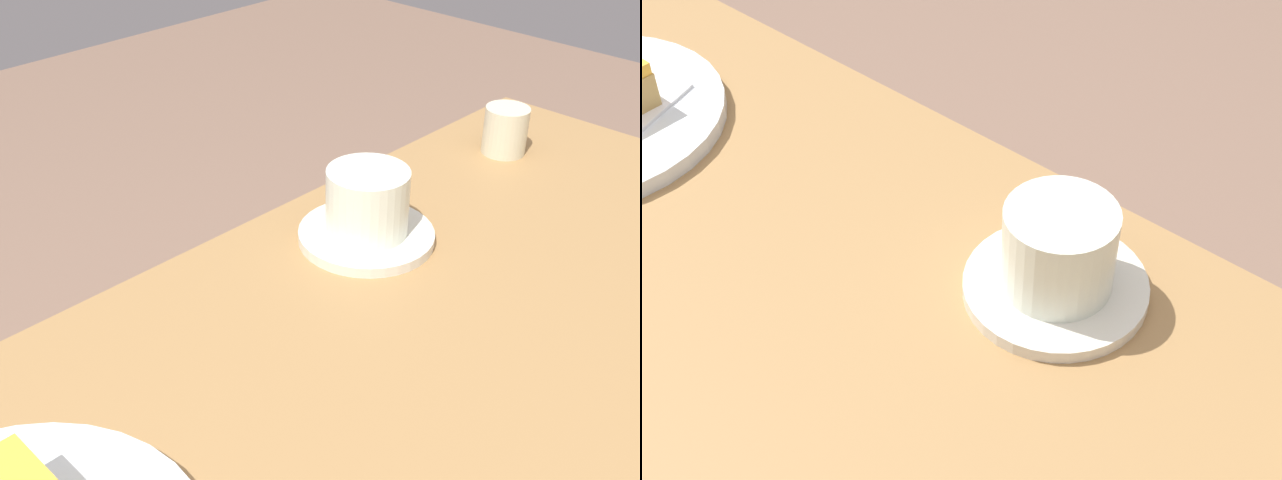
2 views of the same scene
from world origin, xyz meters
TOP-DOWN VIEW (x-y plane):
  - coffee_cup at (0.24, 0.29)m, footprint 0.12×0.12m
  - sugar_jar at (0.49, 0.31)m, footprint 0.05×0.05m

SIDE VIEW (x-z plane):
  - sugar_jar at x=0.49m, z-range 0.74..0.79m
  - coffee_cup at x=0.24m, z-range 0.73..0.80m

